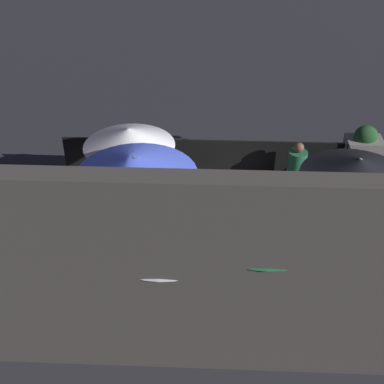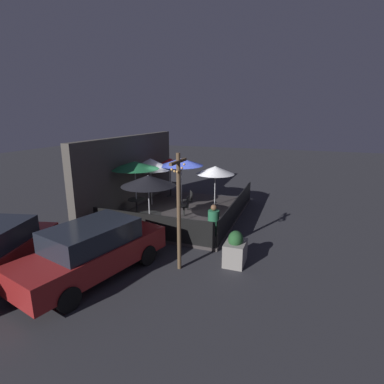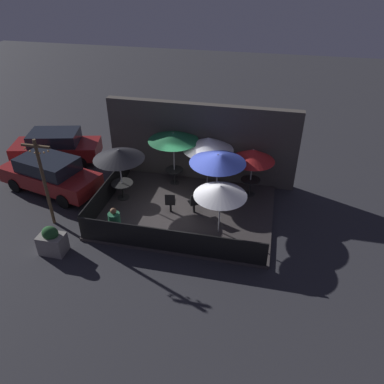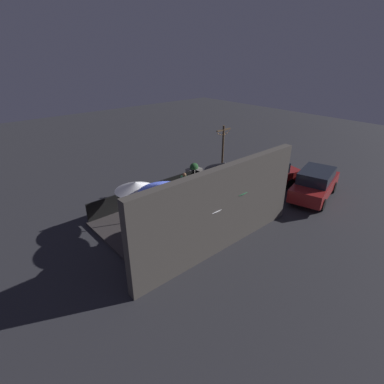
{
  "view_description": "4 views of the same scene",
  "coord_description": "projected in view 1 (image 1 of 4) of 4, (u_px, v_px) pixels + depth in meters",
  "views": [
    {
      "loc": [
        -0.22,
        8.47,
        7.39
      ],
      "look_at": [
        0.16,
        -0.44,
        1.07
      ],
      "focal_mm": 50.0,
      "sensor_mm": 36.0,
      "label": 1
    },
    {
      "loc": [
        -12.74,
        -5.09,
        4.64
      ],
      "look_at": [
        0.07,
        -0.39,
        1.11
      ],
      "focal_mm": 28.0,
      "sensor_mm": 36.0,
      "label": 2
    },
    {
      "loc": [
        2.93,
        -12.16,
        9.02
      ],
      "look_at": [
        0.32,
        -0.43,
        1.31
      ],
      "focal_mm": 35.0,
      "sensor_mm": 36.0,
      "label": 3
    },
    {
      "loc": [
        7.7,
        9.86,
        7.5
      ],
      "look_at": [
        -0.86,
        0.09,
        1.34
      ],
      "focal_mm": 28.0,
      "sensor_mm": 36.0,
      "label": 4
    }
  ],
  "objects": [
    {
      "name": "patio_deck",
      "position": [
        199.0,
        244.0,
        11.15
      ],
      "size": [
        6.93,
        5.24,
        0.12
      ],
      "color": "#383333",
      "rests_on": "ground_plane"
    },
    {
      "name": "patio_umbrella_0",
      "position": [
        49.0,
        218.0,
        8.66
      ],
      "size": [
        1.84,
        1.84,
        2.17
      ],
      "color": "#B2B2B7",
      "rests_on": "patio_deck"
    },
    {
      "name": "planter_box",
      "position": [
        363.0,
        148.0,
        13.51
      ],
      "size": [
        0.9,
        0.63,
        1.11
      ],
      "color": "gray",
      "rests_on": "ground_plane"
    },
    {
      "name": "patio_umbrella_2",
      "position": [
        263.0,
        213.0,
        8.14
      ],
      "size": [
        2.19,
        2.19,
        2.48
      ],
      "color": "#B2B2B7",
      "rests_on": "patio_deck"
    },
    {
      "name": "patio_umbrella_3",
      "position": [
        129.0,
        137.0,
        11.01
      ],
      "size": [
        1.92,
        1.92,
        2.03
      ],
      "color": "#B2B2B7",
      "rests_on": "patio_deck"
    },
    {
      "name": "building_wall",
      "position": [
        193.0,
        280.0,
        7.81
      ],
      "size": [
        8.53,
        0.36,
        3.64
      ],
      "color": "#4C4742",
      "rests_on": "ground_plane"
    },
    {
      "name": "patron_0",
      "position": [
        296.0,
        168.0,
        12.46
      ],
      "size": [
        0.62,
        0.62,
        1.19
      ],
      "rotation": [
        0.0,
        0.0,
        3.88
      ],
      "color": "#236642",
      "rests_on": "patio_deck"
    },
    {
      "name": "patio_umbrella_4",
      "position": [
        135.0,
        166.0,
        9.41
      ],
      "size": [
        2.22,
        2.22,
        2.39
      ],
      "color": "#B2B2B7",
      "rests_on": "patio_deck"
    },
    {
      "name": "ground_plane",
      "position": [
        199.0,
        246.0,
        11.19
      ],
      "size": [
        60.0,
        60.0,
        0.0
      ],
      "primitive_type": "plane",
      "color": "#2D2D33"
    },
    {
      "name": "fence_front",
      "position": [
        202.0,
        157.0,
        12.94
      ],
      "size": [
        6.73,
        0.05,
        0.95
      ],
      "color": "black",
      "rests_on": "patio_deck"
    },
    {
      "name": "fence_side_left",
      "position": [
        369.0,
        228.0,
        10.73
      ],
      "size": [
        0.05,
        5.04,
        0.95
      ],
      "color": "black",
      "rests_on": "patio_deck"
    },
    {
      "name": "patio_umbrella_5",
      "position": [
        165.0,
        220.0,
        8.29
      ],
      "size": [
        2.18,
        2.18,
        2.4
      ],
      "color": "#B2B2B7",
      "rests_on": "patio_deck"
    },
    {
      "name": "dining_table_2",
      "position": [
        255.0,
        294.0,
        9.15
      ],
      "size": [
        0.79,
        0.79,
        0.71
      ],
      "color": "black",
      "rests_on": "patio_deck"
    },
    {
      "name": "dining_table_1",
      "position": [
        345.0,
        233.0,
        10.42
      ],
      "size": [
        0.93,
        0.93,
        0.74
      ],
      "color": "black",
      "rests_on": "patio_deck"
    },
    {
      "name": "patio_chair_0",
      "position": [
        228.0,
        214.0,
        11.05
      ],
      "size": [
        0.47,
        0.47,
        0.93
      ],
      "rotation": [
        0.0,
        0.0,
        1.76
      ],
      "color": "black",
      "rests_on": "patio_deck"
    },
    {
      "name": "dining_table_0",
      "position": [
        61.0,
        277.0,
        9.43
      ],
      "size": [
        0.84,
        0.84,
        0.74
      ],
      "color": "black",
      "rests_on": "patio_deck"
    },
    {
      "name": "patio_umbrella_1",
      "position": [
        359.0,
        169.0,
        9.56
      ],
      "size": [
        2.09,
        2.09,
        2.29
      ],
      "color": "#B2B2B7",
      "rests_on": "patio_deck"
    },
    {
      "name": "patio_chair_1",
      "position": [
        182.0,
        218.0,
        10.94
      ],
      "size": [
        0.55,
        0.55,
        0.93
      ],
      "rotation": [
        0.0,
        0.0,
        2.15
      ],
      "color": "black",
      "rests_on": "patio_deck"
    }
  ]
}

